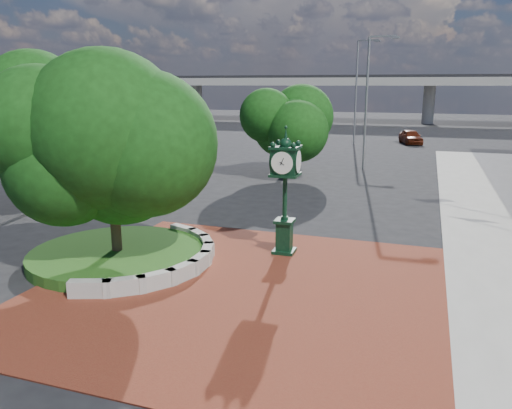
% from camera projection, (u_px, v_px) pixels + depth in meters
% --- Properties ---
extents(ground, '(200.00, 200.00, 0.00)m').
position_uv_depth(ground, '(250.00, 277.00, 16.18)').
color(ground, black).
rests_on(ground, ground).
extents(plaza, '(12.00, 12.00, 0.04)m').
position_uv_depth(plaza, '(239.00, 288.00, 15.26)').
color(plaza, maroon).
rests_on(plaza, ground).
extents(planter_wall, '(2.96, 6.77, 0.54)m').
position_uv_depth(planter_wall, '(175.00, 260.00, 16.97)').
color(planter_wall, '#9E9B93').
rests_on(planter_wall, ground).
extents(grass_bed, '(6.10, 6.10, 0.40)m').
position_uv_depth(grass_bed, '(118.00, 255.00, 17.71)').
color(grass_bed, '#174714').
rests_on(grass_bed, ground).
extents(overpass, '(90.00, 12.00, 7.50)m').
position_uv_depth(overpass, '(396.00, 81.00, 79.11)').
color(overpass, '#9E9B93').
rests_on(overpass, ground).
extents(tree_planter, '(5.20, 5.20, 6.33)m').
position_uv_depth(tree_planter, '(111.00, 156.00, 16.88)').
color(tree_planter, '#38281C').
rests_on(tree_planter, ground).
extents(tree_northwest, '(5.60, 5.60, 6.93)m').
position_uv_depth(tree_northwest, '(29.00, 127.00, 23.90)').
color(tree_northwest, '#38281C').
rests_on(tree_northwest, ground).
extents(tree_street, '(4.40, 4.40, 5.45)m').
position_uv_depth(tree_street, '(284.00, 128.00, 33.24)').
color(tree_street, '#38281C').
rests_on(tree_street, ground).
extents(post_clock, '(0.99, 0.99, 4.62)m').
position_uv_depth(post_clock, '(285.00, 186.00, 17.91)').
color(post_clock, black).
rests_on(post_clock, ground).
extents(parked_car, '(2.95, 4.69, 1.49)m').
position_uv_depth(parked_car, '(411.00, 137.00, 52.24)').
color(parked_car, '#501A0B').
rests_on(parked_car, ground).
extents(street_lamp_near, '(2.11, 0.27, 9.41)m').
position_uv_depth(street_lamp_near, '(370.00, 93.00, 35.67)').
color(street_lamp_near, slate).
rests_on(street_lamp_near, ground).
extents(street_lamp_far, '(2.32, 0.64, 10.41)m').
position_uv_depth(street_lamp_far, '(359.00, 84.00, 50.74)').
color(street_lamp_far, slate).
rests_on(street_lamp_far, ground).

